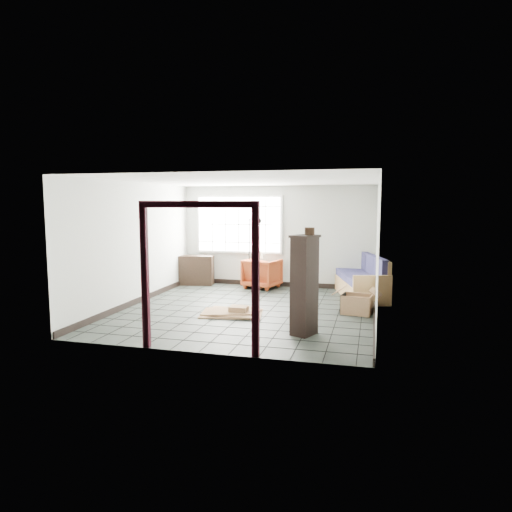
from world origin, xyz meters
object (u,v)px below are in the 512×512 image
(armchair, at_px, (262,272))
(side_table, at_px, (258,269))
(tall_shelf, at_px, (304,284))
(futon_sofa, at_px, (363,281))

(armchair, xyz_separation_m, side_table, (-0.11, 0.00, 0.06))
(armchair, distance_m, side_table, 0.13)
(armchair, distance_m, tall_shelf, 4.21)
(tall_shelf, bearing_deg, futon_sofa, 99.06)
(armchair, height_order, side_table, armchair)
(futon_sofa, height_order, armchair, futon_sofa)
(armchair, bearing_deg, side_table, 14.66)
(armchair, xyz_separation_m, tall_shelf, (1.65, -3.85, 0.43))
(futon_sofa, xyz_separation_m, side_table, (-2.63, 0.40, 0.12))
(futon_sofa, bearing_deg, side_table, 155.80)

